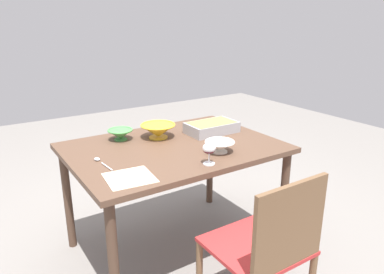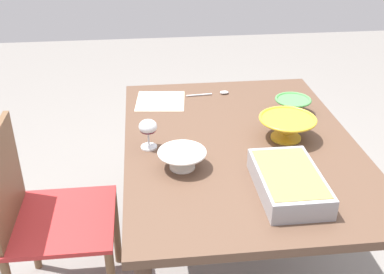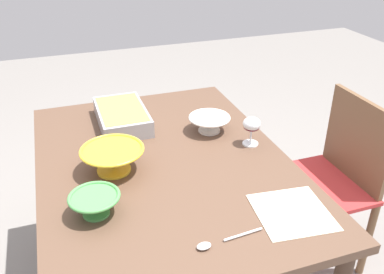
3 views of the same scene
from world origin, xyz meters
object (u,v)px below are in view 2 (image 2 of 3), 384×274
at_px(mixing_bowl, 287,127).
at_px(napkin, 160,101).
at_px(serving_bowl, 293,105).
at_px(serving_spoon, 217,93).
at_px(chair, 41,214).
at_px(small_bowl, 182,158).
at_px(dining_table, 239,158).
at_px(wine_glass, 148,129).
at_px(casserole_dish, 289,181).

xyz_separation_m(mixing_bowl, napkin, (-0.43, -0.50, -0.05)).
xyz_separation_m(serving_bowl, serving_spoon, (-0.25, -0.31, -0.04)).
height_order(chair, mixing_bowl, chair).
relative_size(mixing_bowl, small_bowl, 1.29).
relative_size(mixing_bowl, serving_spoon, 1.09).
height_order(dining_table, wine_glass, wine_glass).
xyz_separation_m(small_bowl, serving_spoon, (-0.66, 0.23, -0.03)).
relative_size(wine_glass, small_bowl, 0.68).
xyz_separation_m(chair, serving_spoon, (-0.52, 0.81, 0.28)).
bearing_deg(wine_glass, serving_bowl, 110.25).
bearing_deg(chair, small_bowl, 76.30).
bearing_deg(serving_bowl, wine_glass, -69.75).
bearing_deg(wine_glass, napkin, 171.13).
xyz_separation_m(dining_table, serving_bowl, (-0.24, 0.29, 0.12)).
relative_size(small_bowl, serving_bowl, 1.11).
relative_size(small_bowl, napkin, 0.77).
bearing_deg(chair, napkin, 131.37).
bearing_deg(serving_spoon, chair, -57.40).
relative_size(chair, serving_bowl, 5.23).
height_order(wine_glass, serving_spoon, wine_glass).
xyz_separation_m(dining_table, wine_glass, (0.01, -0.37, 0.17)).
bearing_deg(mixing_bowl, small_bowl, -68.34).
bearing_deg(serving_bowl, napkin, -108.48).
bearing_deg(serving_bowl, chair, -76.60).
xyz_separation_m(dining_table, serving_spoon, (-0.49, -0.02, 0.09)).
bearing_deg(dining_table, napkin, -144.98).
distance_m(chair, small_bowl, 0.67).
xyz_separation_m(wine_glass, casserole_dish, (0.36, 0.46, -0.04)).
relative_size(dining_table, mixing_bowl, 5.52).
xyz_separation_m(dining_table, mixing_bowl, (-0.01, 0.19, 0.13)).
height_order(mixing_bowl, small_bowl, mixing_bowl).
height_order(mixing_bowl, napkin, mixing_bowl).
bearing_deg(chair, wine_glass, 92.86).
bearing_deg(napkin, dining_table, 35.02).
relative_size(serving_bowl, serving_spoon, 0.76).
xyz_separation_m(chair, casserole_dish, (0.33, 0.92, 0.32)).
height_order(mixing_bowl, serving_spoon, mixing_bowl).
bearing_deg(wine_glass, small_bowl, 35.90).
xyz_separation_m(mixing_bowl, small_bowl, (0.18, -0.45, -0.01)).
height_order(dining_table, mixing_bowl, mixing_bowl).
relative_size(dining_table, casserole_dish, 3.68).
xyz_separation_m(mixing_bowl, serving_spoon, (-0.48, -0.21, -0.05)).
bearing_deg(casserole_dish, serving_spoon, -172.51).
relative_size(wine_glass, mixing_bowl, 0.52).
bearing_deg(mixing_bowl, chair, -87.94).
bearing_deg(dining_table, casserole_dish, 13.98).
distance_m(dining_table, wine_glass, 0.41).
bearing_deg(casserole_dish, wine_glass, -127.49).
distance_m(chair, serving_bowl, 1.20).
relative_size(serving_bowl, napkin, 0.70).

